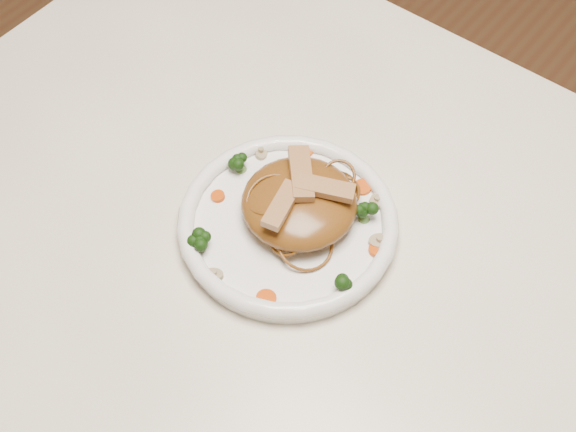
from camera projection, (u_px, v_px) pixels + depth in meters
The scene contains 19 objects.
table at pixel (339, 292), 1.06m from camera, with size 1.20×0.80×0.75m.
plate at pixel (288, 227), 0.99m from camera, with size 0.26×0.26×0.02m, color white.
noodle_mound at pixel (299, 203), 0.97m from camera, with size 0.14×0.14×0.04m, color brown.
chicken_a at pixel (325, 188), 0.95m from camera, with size 0.07×0.02×0.01m, color tan.
chicken_b at pixel (301, 173), 0.96m from camera, with size 0.08×0.02×0.01m, color tan.
chicken_c at pixel (282, 205), 0.93m from camera, with size 0.07×0.02×0.01m, color tan.
broccoli_0 at pixel (365, 211), 0.97m from camera, with size 0.03×0.03×0.03m, color #11330A, non-canonical shape.
broccoli_1 at pixel (241, 162), 1.02m from camera, with size 0.02×0.02×0.03m, color #11330A, non-canonical shape.
broccoli_2 at pixel (199, 241), 0.95m from camera, with size 0.02×0.02×0.03m, color #11330A, non-canonical shape.
broccoli_3 at pixel (347, 283), 0.92m from camera, with size 0.02×0.02×0.03m, color #11330A, non-canonical shape.
carrot_0 at pixel (362, 187), 1.01m from camera, with size 0.02×0.02×0.01m, color #C33707.
carrot_1 at pixel (218, 196), 1.00m from camera, with size 0.02×0.02×0.01m, color #C33707.
carrot_2 at pixel (377, 250), 0.96m from camera, with size 0.02×0.02×0.01m, color #C33707.
carrot_3 at pixel (305, 151), 1.04m from camera, with size 0.02×0.02×0.01m, color #C33707.
carrot_4 at pixel (266, 298), 0.92m from camera, with size 0.02×0.02×0.01m, color #C33707.
mushroom_0 at pixel (214, 275), 0.94m from camera, with size 0.02×0.02×0.01m, color tan.
mushroom_1 at pixel (380, 241), 0.96m from camera, with size 0.03×0.03×0.01m, color tan.
mushroom_2 at pixel (261, 152), 1.04m from camera, with size 0.02×0.02×0.01m, color tan.
mushroom_3 at pixel (377, 201), 1.00m from camera, with size 0.03×0.03×0.01m, color tan.
Camera 1 is at (0.28, -0.46, 1.57)m, focal length 51.76 mm.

